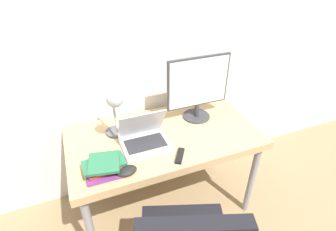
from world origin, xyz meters
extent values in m
cube|color=silver|center=(0.00, 0.79, 1.30)|extent=(8.00, 0.05, 2.60)
cube|color=tan|center=(0.00, 0.36, 0.72)|extent=(1.35, 0.72, 0.06)
cylinder|color=gray|center=(0.62, 0.06, 0.34)|extent=(0.05, 0.05, 0.69)
cylinder|color=gray|center=(-0.62, 0.66, 0.34)|extent=(0.05, 0.05, 0.69)
cylinder|color=gray|center=(0.62, 0.66, 0.34)|extent=(0.05, 0.05, 0.69)
cube|color=silver|center=(-0.16, 0.29, 0.76)|extent=(0.31, 0.26, 0.02)
cube|color=#2D2D33|center=(-0.16, 0.29, 0.77)|extent=(0.27, 0.16, 0.00)
cube|color=silver|center=(-0.16, 0.36, 0.88)|extent=(0.31, 0.13, 0.23)
cube|color=black|center=(-0.16, 0.36, 0.88)|extent=(0.28, 0.11, 0.20)
cylinder|color=#333338|center=(0.32, 0.49, 0.75)|extent=(0.21, 0.21, 0.01)
cylinder|color=#333338|center=(0.32, 0.49, 0.81)|extent=(0.04, 0.04, 0.11)
cube|color=#333338|center=(0.32, 0.49, 1.05)|extent=(0.49, 0.02, 0.39)
cube|color=silver|center=(0.32, 0.48, 1.05)|extent=(0.46, 0.00, 0.36)
cylinder|color=#4C4C51|center=(-0.32, 0.51, 0.76)|extent=(0.14, 0.14, 0.02)
cylinder|color=#99999E|center=(-0.32, 0.43, 0.94)|extent=(0.02, 0.18, 0.35)
sphere|color=#B2B2B7|center=(-0.32, 0.35, 1.11)|extent=(0.11, 0.11, 0.11)
cube|color=#753384|center=(-0.45, 0.15, 0.76)|extent=(0.24, 0.18, 0.02)
cube|color=#B2382D|center=(-0.47, 0.15, 0.78)|extent=(0.21, 0.15, 0.02)
cube|color=#286B47|center=(-0.46, 0.16, 0.80)|extent=(0.26, 0.15, 0.02)
cube|color=#286B47|center=(-0.46, 0.15, 0.82)|extent=(0.21, 0.22, 0.02)
cube|color=black|center=(0.01, 0.10, 0.76)|extent=(0.11, 0.14, 0.02)
ellipsoid|color=black|center=(-0.35, 0.09, 0.77)|extent=(0.13, 0.09, 0.04)
camera|label=1|loc=(-0.53, -1.04, 1.88)|focal=28.00mm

